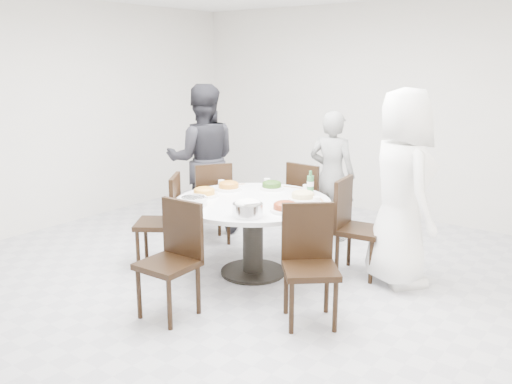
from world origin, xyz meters
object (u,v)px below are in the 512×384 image
Objects in this scene: rice_bowl at (248,210)px; dining_table at (253,237)px; chair_nw at (209,202)px; chair_n at (311,203)px; chair_sw at (157,221)px; chair_s at (168,262)px; chair_se at (311,267)px; diner_right at (401,188)px; soup_bowl at (193,201)px; diner_left at (203,160)px; beverage_bottle at (310,182)px; diner_middle at (332,176)px; chair_ne at (361,228)px.

dining_table is at bearing 122.99° from rice_bowl.
dining_table is 1.58× the size of chair_nw.
chair_n is 1.79m from chair_sw.
chair_s is at bearing 62.79° from chair_nw.
chair_se is 0.52× the size of diner_right.
chair_n is 3.70× the size of soup_bowl.
diner_left is 1.62m from beverage_bottle.
beverage_bottle is (1.19, 0.98, 0.39)m from chair_sw.
chair_nw is 0.63× the size of diner_middle.
diner_left is (-0.42, 1.14, 0.42)m from chair_sw.
diner_left is at bearing 123.15° from chair_s.
beverage_bottle is (0.29, 1.71, 0.39)m from chair_s.
diner_middle is (0.96, 1.84, 0.28)m from chair_sw.
diner_middle reaches higher than chair_se.
dining_table is at bearing -118.33° from beverage_bottle.
chair_se is 0.63× the size of diner_middle.
diner_middle is 0.89m from beverage_bottle.
beverage_bottle is (0.62, 1.05, 0.08)m from soup_bowl.
diner_left is (-1.28, -0.43, 0.42)m from chair_n.
chair_ne is at bearing 50.13° from diner_right.
chair_sw is 4.08× the size of beverage_bottle.
chair_s is (0.01, -1.15, 0.10)m from dining_table.
rice_bowl is (-0.69, 0.08, 0.33)m from chair_se.
chair_n is at bearing 154.86° from diner_left.
beverage_bottle reaches higher than rice_bowl.
beverage_bottle reaches higher than soup_bowl.
diner_right reaches higher than chair_n.
diner_left reaches higher than chair_nw.
chair_sw is at bearing 112.90° from chair_ne.
chair_ne is at bearing 55.93° from chair_se.
chair_nw and chair_s have the same top height.
chair_sw is 3.70× the size of soup_bowl.
chair_ne is at bearing 62.36° from chair_s.
chair_nw is at bearing 33.59° from diner_middle.
chair_ne is at bearing 151.67° from chair_n.
diner_right is at bearing 137.88° from diner_middle.
diner_left is at bearing 174.44° from beverage_bottle.
diner_left is (-1.38, -0.70, 0.14)m from diner_middle.
diner_left is (-2.31, 1.26, 0.42)m from chair_se.
diner_left reaches higher than diner_middle.
diner_middle is 1.94m from soup_bowl.
chair_n is 1.00× the size of chair_nw.
diner_left is at bearing -97.00° from chair_nw.
rice_bowl is 1.02m from beverage_bottle.
diner_right reaches higher than diner_left.
diner_middle is at bearing 117.31° from chair_sw.
chair_ne is at bearing 125.38° from diner_middle.
chair_ne is 1.00× the size of chair_sw.
soup_bowl is at bearing 125.27° from chair_ne.
diner_right is 7.14× the size of soup_bowl.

